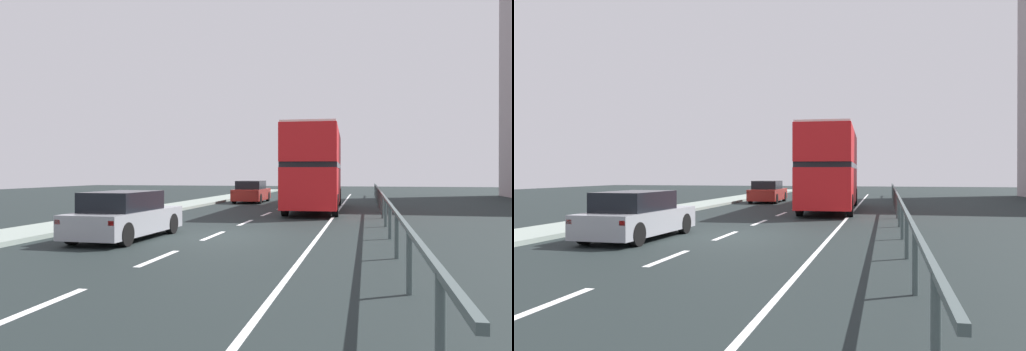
{
  "view_description": "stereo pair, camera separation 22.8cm",
  "coord_description": "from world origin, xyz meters",
  "views": [
    {
      "loc": [
        4.6,
        -15.2,
        1.93
      ],
      "look_at": [
        0.34,
        4.56,
        1.83
      ],
      "focal_mm": 36.1,
      "sensor_mm": 36.0,
      "label": 1
    },
    {
      "loc": [
        4.83,
        -15.15,
        1.93
      ],
      "look_at": [
        0.34,
        4.56,
        1.83
      ],
      "focal_mm": 36.1,
      "sensor_mm": 36.0,
      "label": 2
    }
  ],
  "objects": [
    {
      "name": "double_decker_bus_red",
      "position": [
        2.0,
        11.46,
        2.24
      ],
      "size": [
        2.81,
        10.96,
        4.16
      ],
      "rotation": [
        0.0,
        0.0,
        0.03
      ],
      "color": "red",
      "rests_on": "ground"
    },
    {
      "name": "sedan_car_ahead",
      "position": [
        -2.77,
        17.61,
        0.68
      ],
      "size": [
        1.9,
        4.46,
        1.42
      ],
      "rotation": [
        0.0,
        0.0,
        0.02
      ],
      "color": "maroon",
      "rests_on": "ground"
    },
    {
      "name": "ground_plane",
      "position": [
        0.0,
        0.0,
        -0.05
      ],
      "size": [
        75.7,
        120.0,
        0.1
      ],
      "primitive_type": "cube",
      "color": "black"
    },
    {
      "name": "bridge_side_railing",
      "position": [
        5.27,
        9.0,
        0.86
      ],
      "size": [
        0.1,
        42.0,
        1.06
      ],
      "color": "#425150",
      "rests_on": "ground"
    },
    {
      "name": "hatchback_car_near",
      "position": [
        -2.3,
        -1.34,
        0.67
      ],
      "size": [
        1.89,
        4.45,
        1.39
      ],
      "rotation": [
        0.0,
        0.0,
        -0.03
      ],
      "color": "gray",
      "rests_on": "ground"
    },
    {
      "name": "near_sidewalk_kerb",
      "position": [
        -5.7,
        0.0,
        0.07
      ],
      "size": [
        2.2,
        80.0,
        0.14
      ],
      "primitive_type": "cube",
      "color": "gray",
      "rests_on": "ground"
    },
    {
      "name": "lane_paint_markings",
      "position": [
        1.84,
        8.77,
        0.0
      ],
      "size": [
        3.31,
        46.0,
        0.01
      ],
      "color": "silver",
      "rests_on": "ground"
    }
  ]
}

